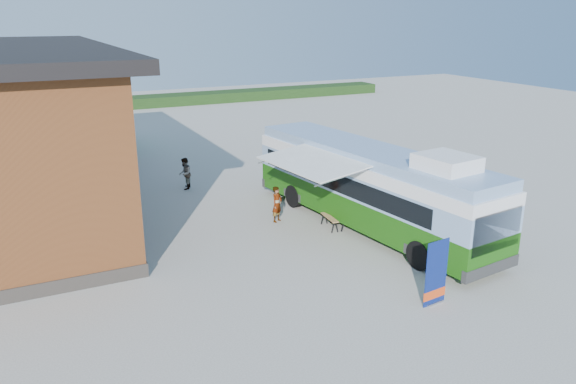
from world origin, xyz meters
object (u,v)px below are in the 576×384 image
banner (436,278)px  picnic_table (343,213)px  bus (369,184)px  person_b (185,174)px  slurry_tanker (106,126)px  person_a (277,204)px

banner → picnic_table: size_ratio=1.35×
bus → person_b: bus is taller
picnic_table → slurry_tanker: 21.33m
bus → person_b: 10.47m
banner → person_a: banner is taller
banner → picnic_table: (0.91, 7.14, -0.26)m
banner → person_b: banner is taller
picnic_table → person_a: (-2.28, 1.82, 0.17)m
picnic_table → slurry_tanker: bearing=114.2°
picnic_table → slurry_tanker: size_ratio=0.24×
person_a → slurry_tanker: 18.94m
person_b → slurry_tanker: (-2.16, 11.89, 0.62)m
bus → person_a: bus is taller
bus → person_a: bearing=137.9°
person_b → person_a: bearing=44.0°
bus → banner: size_ratio=6.12×
person_b → picnic_table: bearing=53.3°
banner → person_a: 9.06m
banner → bus: bearing=66.7°
bus → banner: (-1.91, -6.68, -1.03)m
banner → slurry_tanker: 27.97m
person_a → slurry_tanker: (-4.48, 18.39, 0.65)m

